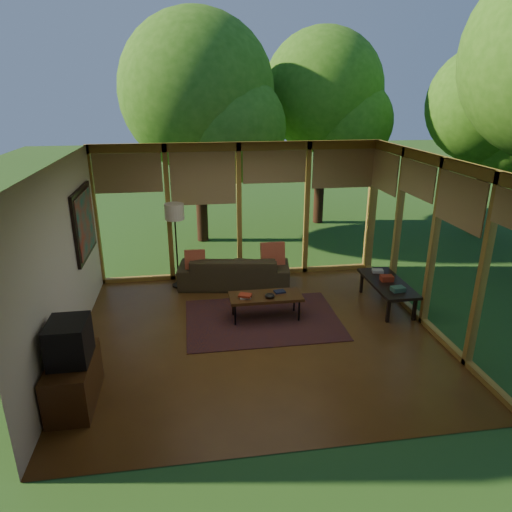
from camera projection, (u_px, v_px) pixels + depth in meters
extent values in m
plane|color=brown|center=(259.00, 335.00, 7.16)|extent=(5.50, 5.50, 0.00)
plane|color=silver|center=(259.00, 161.00, 6.24)|extent=(5.50, 5.50, 0.00)
cube|color=silver|center=(63.00, 264.00, 6.32)|extent=(0.04, 5.00, 2.70)
cube|color=silver|center=(299.00, 340.00, 4.38)|extent=(5.50, 0.04, 2.70)
cube|color=#A47E33|center=(239.00, 212.00, 9.02)|extent=(5.50, 0.12, 2.70)
cube|color=#A47E33|center=(433.00, 245.00, 7.09)|extent=(0.12, 5.00, 2.70)
plane|color=#2A5520|center=(452.00, 202.00, 15.72)|extent=(40.00, 40.00, 0.00)
cylinder|color=#321B12|center=(199.00, 148.00, 10.98)|extent=(0.28, 0.28, 4.60)
sphere|color=#285D15|center=(197.00, 92.00, 10.55)|extent=(3.60, 3.60, 3.60)
cylinder|color=#321B12|center=(321.00, 140.00, 12.60)|extent=(0.28, 0.28, 4.64)
sphere|color=#285D15|center=(323.00, 91.00, 12.16)|extent=(3.21, 3.21, 3.21)
cylinder|color=#321B12|center=(478.00, 153.00, 11.51)|extent=(0.28, 0.28, 4.24)
sphere|color=#285D15|center=(486.00, 104.00, 11.11)|extent=(2.86, 2.86, 2.86)
cube|color=maroon|center=(263.00, 319.00, 7.62)|extent=(2.53, 1.79, 0.01)
imported|color=#3C321E|center=(234.00, 270.00, 8.89)|extent=(2.23, 1.15, 0.62)
cube|color=maroon|center=(195.00, 260.00, 8.65)|extent=(0.39, 0.21, 0.41)
cube|color=maroon|center=(273.00, 255.00, 8.85)|extent=(0.46, 0.25, 0.48)
cube|color=#B8B1A6|center=(245.00, 297.00, 7.43)|extent=(0.18, 0.14, 0.03)
cube|color=#9B2B16|center=(245.00, 295.00, 7.42)|extent=(0.24, 0.22, 0.03)
cube|color=#151B30|center=(280.00, 292.00, 7.64)|extent=(0.20, 0.16, 0.03)
ellipsoid|color=black|center=(270.00, 296.00, 7.44)|extent=(0.16, 0.16, 0.07)
cube|color=#4A2A14|center=(74.00, 381.00, 5.51)|extent=(0.50, 1.00, 0.60)
cube|color=black|center=(69.00, 341.00, 5.33)|extent=(0.45, 0.55, 0.50)
cube|color=#355E4E|center=(398.00, 289.00, 7.60)|extent=(0.23, 0.18, 0.08)
cube|color=#9B2B16|center=(387.00, 278.00, 8.01)|extent=(0.23, 0.17, 0.10)
cube|color=#B8B1A6|center=(378.00, 271.00, 8.39)|extent=(0.22, 0.18, 0.05)
cylinder|color=black|center=(179.00, 285.00, 8.95)|extent=(0.26, 0.26, 0.03)
cylinder|color=black|center=(177.00, 248.00, 8.68)|extent=(0.03, 0.03, 1.52)
cylinder|color=beige|center=(174.00, 212.00, 8.44)|extent=(0.36, 0.36, 0.30)
cube|color=#4A2A14|center=(266.00, 297.00, 7.54)|extent=(1.20, 0.50, 0.05)
cylinder|color=black|center=(235.00, 315.00, 7.37)|extent=(0.03, 0.03, 0.38)
cylinder|color=black|center=(299.00, 311.00, 7.52)|extent=(0.03, 0.03, 0.38)
cylinder|color=black|center=(233.00, 306.00, 7.71)|extent=(0.03, 0.03, 0.38)
cylinder|color=black|center=(294.00, 301.00, 7.86)|extent=(0.03, 0.03, 0.38)
cube|color=black|center=(388.00, 283.00, 7.99)|extent=(0.60, 1.40, 0.05)
cube|color=black|center=(388.00, 311.00, 7.48)|extent=(0.05, 0.05, 0.40)
cube|color=black|center=(414.00, 309.00, 7.55)|extent=(0.05, 0.05, 0.40)
cube|color=black|center=(362.00, 283.00, 8.60)|extent=(0.05, 0.05, 0.40)
cube|color=black|center=(385.00, 281.00, 8.66)|extent=(0.05, 0.05, 0.40)
cube|color=black|center=(84.00, 223.00, 7.55)|extent=(0.05, 1.35, 1.15)
cube|color=#166766|center=(86.00, 222.00, 7.56)|extent=(0.02, 1.20, 1.00)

